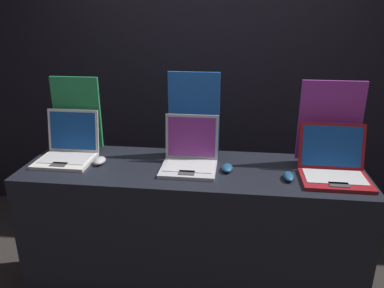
% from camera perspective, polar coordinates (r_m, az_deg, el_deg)
% --- Properties ---
extents(wall_back, '(8.00, 0.05, 2.80)m').
position_cam_1_polar(wall_back, '(3.25, 2.65, 12.31)').
color(wall_back, black).
rests_on(wall_back, ground_plane).
extents(display_counter, '(2.01, 0.60, 0.94)m').
position_cam_1_polar(display_counter, '(2.45, 0.03, -13.79)').
color(display_counter, black).
rests_on(display_counter, ground_plane).
extents(laptop_front, '(0.33, 0.32, 0.29)m').
position_cam_1_polar(laptop_front, '(2.45, -18.32, -0.69)').
color(laptop_front, silver).
rests_on(laptop_front, display_counter).
extents(mouse_front, '(0.07, 0.11, 0.04)m').
position_cam_1_polar(mouse_front, '(2.34, -13.92, -2.50)').
color(mouse_front, '#B2B2B7').
rests_on(mouse_front, display_counter).
extents(promo_stand_front, '(0.32, 0.07, 0.49)m').
position_cam_1_polar(promo_stand_front, '(2.56, -17.08, 4.19)').
color(promo_stand_front, black).
rests_on(promo_stand_front, display_counter).
extents(laptop_middle, '(0.32, 0.31, 0.29)m').
position_cam_1_polar(laptop_middle, '(2.22, -0.34, -1.84)').
color(laptop_middle, '#B7B7BC').
rests_on(laptop_middle, display_counter).
extents(mouse_middle, '(0.06, 0.11, 0.04)m').
position_cam_1_polar(mouse_middle, '(2.18, 5.38, -3.65)').
color(mouse_middle, navy).
rests_on(mouse_middle, display_counter).
extents(promo_stand_middle, '(0.32, 0.07, 0.53)m').
position_cam_1_polar(promo_stand_middle, '(2.35, 0.29, 4.28)').
color(promo_stand_middle, black).
rests_on(promo_stand_middle, display_counter).
extents(laptop_back, '(0.37, 0.33, 0.28)m').
position_cam_1_polar(laptop_back, '(2.22, 20.80, -3.22)').
color(laptop_back, maroon).
rests_on(laptop_back, display_counter).
extents(mouse_back, '(0.06, 0.12, 0.04)m').
position_cam_1_polar(mouse_back, '(2.14, 14.49, -4.80)').
color(mouse_back, navy).
rests_on(mouse_back, display_counter).
extents(promo_stand_back, '(0.36, 0.07, 0.50)m').
position_cam_1_polar(promo_stand_back, '(2.36, 20.22, 2.75)').
color(promo_stand_back, black).
rests_on(promo_stand_back, display_counter).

